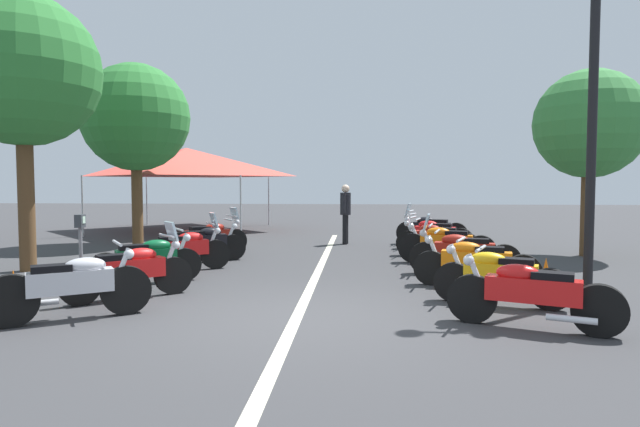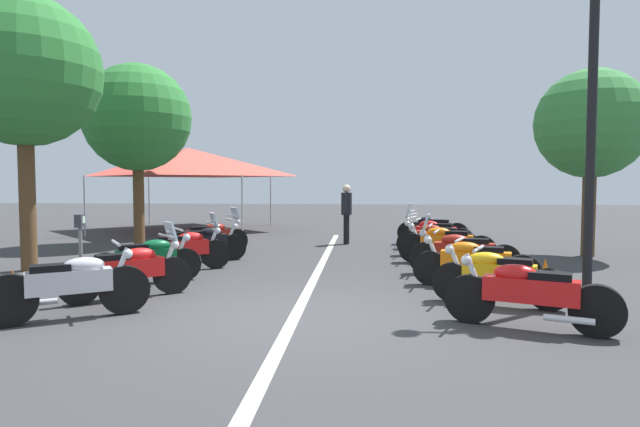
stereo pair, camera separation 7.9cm
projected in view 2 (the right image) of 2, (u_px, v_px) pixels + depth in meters
name	position (u px, v px, depth m)	size (l,w,h in m)	color
ground_plane	(294.00, 318.00, 7.12)	(80.00, 80.00, 0.00)	#38383A
lane_centre_stripe	(317.00, 273.00, 10.65)	(15.86, 0.16, 0.01)	beige
motorcycle_left_row_0	(71.00, 285.00, 6.99)	(1.26, 1.78, 1.02)	black
motorcycle_left_row_1	(130.00, 270.00, 8.27)	(1.43, 1.64, 1.20)	black
motorcycle_left_row_2	(147.00, 259.00, 9.54)	(1.20, 1.73, 0.98)	black
motorcycle_left_row_3	(184.00, 249.00, 10.95)	(1.15, 1.80, 1.20)	black
motorcycle_left_row_4	(204.00, 243.00, 12.18)	(1.17, 1.82, 0.99)	black
motorcycle_left_row_5	(210.00, 237.00, 13.46)	(1.43, 1.75, 1.20)	black
motorcycle_right_row_0	(529.00, 293.00, 6.52)	(1.01, 1.99, 0.99)	black
motorcycle_right_row_1	(498.00, 276.00, 7.79)	(0.95, 1.89, 0.98)	black
motorcycle_right_row_2	(474.00, 262.00, 9.15)	(0.87, 2.12, 0.99)	black
motorcycle_right_row_3	(462.00, 252.00, 10.37)	(0.82, 2.13, 1.21)	black
motorcycle_right_row_4	(446.00, 244.00, 11.83)	(0.88, 2.13, 1.02)	black
motorcycle_right_row_5	(437.00, 239.00, 12.96)	(0.95, 1.98, 0.99)	black
motorcycle_right_row_6	(435.00, 234.00, 14.32)	(0.99, 1.97, 0.99)	black
motorcycle_right_row_7	(432.00, 229.00, 15.56)	(0.91, 2.04, 1.23)	black
street_lamp_twin_globe	(593.00, 61.00, 7.94)	(0.32, 1.22, 5.42)	black
parking_meter	(80.00, 237.00, 8.94)	(0.19, 0.14, 1.29)	slate
traffic_cone_1	(13.00, 292.00, 7.39)	(0.36, 0.36, 0.61)	orange
traffic_cone_2	(545.00, 278.00, 8.49)	(0.36, 0.36, 0.61)	orange
bystander_1	(346.00, 209.00, 15.77)	(0.52, 0.32, 1.78)	black
roadside_tree_0	(591.00, 125.00, 13.00)	(2.68, 2.68, 4.63)	brown
roadside_tree_1	(137.00, 118.00, 15.62)	(3.16, 3.16, 5.35)	brown
roadside_tree_2	(23.00, 72.00, 10.76)	(3.08, 3.08, 5.66)	brown
event_tent	(188.00, 162.00, 20.49)	(6.10, 6.10, 3.20)	#E54C3F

